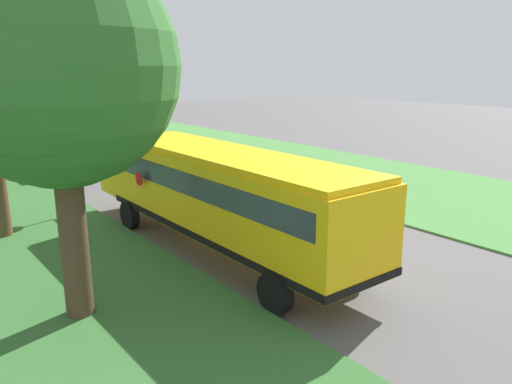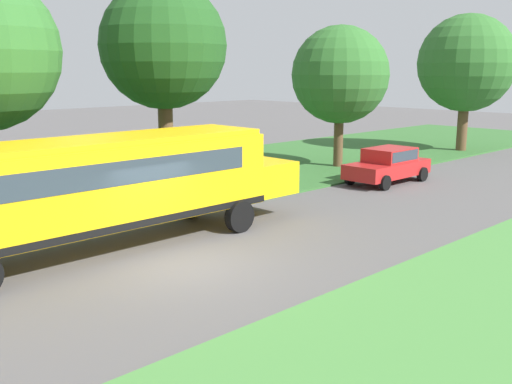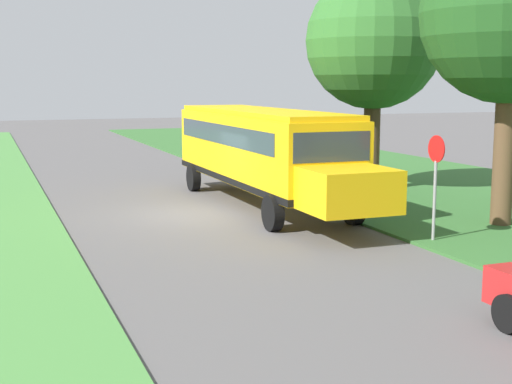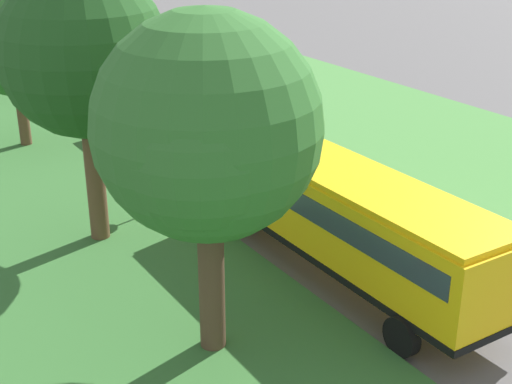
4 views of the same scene
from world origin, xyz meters
name	(u,v)px [view 2 (image 2 of 4)]	position (x,y,z in m)	size (l,w,h in m)	color
ground_plane	(184,265)	(0.00, 0.00, 0.00)	(120.00, 120.00, 0.00)	#565454
grass_verge	(22,203)	(-10.00, 0.00, 0.04)	(12.00, 80.00, 0.08)	#33662D
school_bus	(105,182)	(-2.60, -0.70, 1.92)	(2.84, 12.42, 3.16)	yellow
car_red_nearest	(388,163)	(-2.80, 13.59, 0.88)	(2.02, 4.40, 1.56)	#B21E1E
oak_tree_roadside_mid	(160,43)	(-7.69, 4.93, 5.98)	(4.94, 4.94, 8.38)	brown
oak_tree_far_end	(339,76)	(-7.11, 15.42, 4.64)	(4.90, 4.90, 7.18)	brown
oak_tree_across_road	(469,64)	(-5.42, 25.87, 5.29)	(5.82, 5.82, 8.26)	brown
stop_sign	(236,157)	(-4.60, 6.04, 1.74)	(0.08, 0.68, 2.74)	gray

